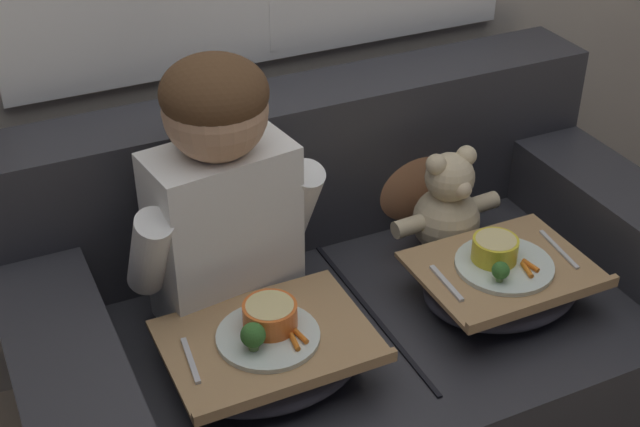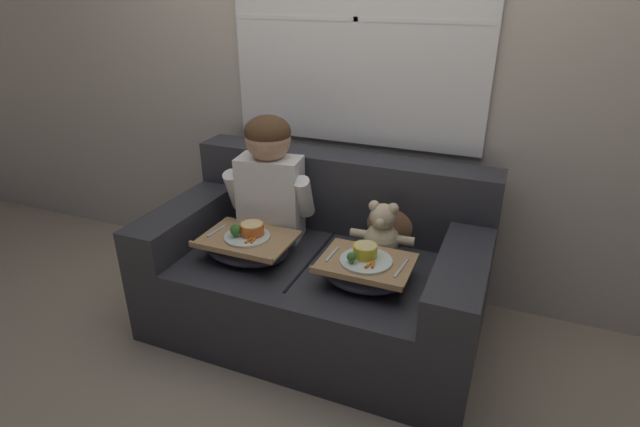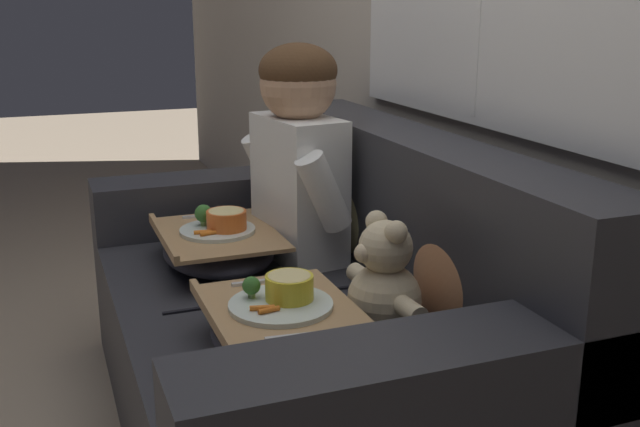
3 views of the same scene
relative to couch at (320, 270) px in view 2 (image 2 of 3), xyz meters
The scene contains 9 objects.
ground_plane 0.32m from the couch, 90.00° to the right, with size 14.00×14.00×0.00m, color tan.
wall_back_with_window 1.12m from the couch, 90.00° to the left, with size 8.00×0.08×2.60m.
couch is the anchor object (origin of this frame).
throw_pillow_behind_child 0.48m from the couch, 142.75° to the left, with size 0.35×0.17×0.37m.
throw_pillow_behind_teddy 0.48m from the couch, 37.25° to the left, with size 0.33×0.16×0.34m.
child_figure 0.58m from the couch, behind, with size 0.49×0.26×0.67m.
teddy_bear 0.40m from the couch, ahead, with size 0.32×0.23×0.30m.
lap_tray_child 0.42m from the couch, 146.25° to the right, with size 0.45×0.34×0.19m.
lap_tray_teddy 0.41m from the couch, 33.81° to the right, with size 0.42×0.33×0.18m.
Camera 2 is at (0.87, -2.04, 1.70)m, focal length 28.00 mm.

